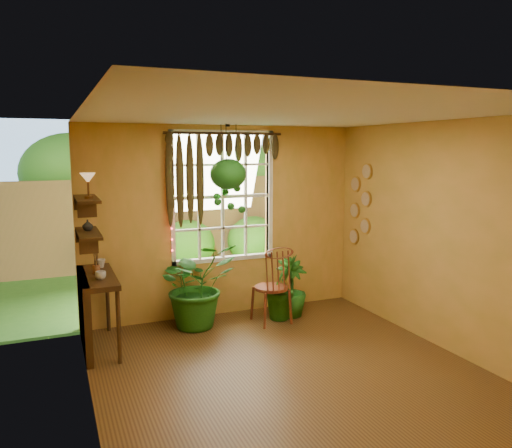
# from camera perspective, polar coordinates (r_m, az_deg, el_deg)

# --- Properties ---
(floor) EXTENTS (4.50, 4.50, 0.00)m
(floor) POSITION_cam_1_polar(r_m,az_deg,el_deg) (5.48, 4.38, -17.02)
(floor) COLOR brown
(floor) RESTS_ON ground
(ceiling) EXTENTS (4.50, 4.50, 0.00)m
(ceiling) POSITION_cam_1_polar(r_m,az_deg,el_deg) (4.96, 4.74, 12.40)
(ceiling) COLOR white
(ceiling) RESTS_ON wall_back
(wall_back) EXTENTS (4.00, 0.00, 4.00)m
(wall_back) POSITION_cam_1_polar(r_m,az_deg,el_deg) (7.10, -3.74, 0.30)
(wall_back) COLOR #DFA04C
(wall_back) RESTS_ON floor
(wall_left) EXTENTS (0.00, 4.50, 4.50)m
(wall_left) POSITION_cam_1_polar(r_m,az_deg,el_deg) (4.52, -18.71, -4.86)
(wall_left) COLOR #DFA04C
(wall_left) RESTS_ON floor
(wall_right) EXTENTS (0.00, 4.50, 4.50)m
(wall_right) POSITION_cam_1_polar(r_m,az_deg,el_deg) (6.21, 21.22, -1.44)
(wall_right) COLOR #DFA04C
(wall_right) RESTS_ON floor
(window) EXTENTS (1.52, 0.10, 1.86)m
(window) POSITION_cam_1_polar(r_m,az_deg,el_deg) (7.09, -3.85, 3.14)
(window) COLOR white
(window) RESTS_ON wall_back
(valance_vine) EXTENTS (1.70, 0.12, 1.10)m
(valance_vine) POSITION_cam_1_polar(r_m,az_deg,el_deg) (6.92, -4.24, 7.79)
(valance_vine) COLOR #37230F
(valance_vine) RESTS_ON window
(string_lights) EXTENTS (0.03, 0.03, 1.54)m
(string_lights) POSITION_cam_1_polar(r_m,az_deg,el_deg) (6.79, -9.70, 3.22)
(string_lights) COLOR #FF2633
(string_lights) RESTS_ON window
(wall_plates) EXTENTS (0.04, 0.32, 1.10)m
(wall_plates) POSITION_cam_1_polar(r_m,az_deg,el_deg) (7.55, 11.79, 2.16)
(wall_plates) COLOR beige
(wall_plates) RESTS_ON wall_right
(counter_ledge) EXTENTS (0.40, 1.20, 0.90)m
(counter_ledge) POSITION_cam_1_polar(r_m,az_deg,el_deg) (6.28, -18.57, -8.69)
(counter_ledge) COLOR #37230F
(counter_ledge) RESTS_ON floor
(shelf_lower) EXTENTS (0.25, 0.90, 0.04)m
(shelf_lower) POSITION_cam_1_polar(r_m,az_deg,el_deg) (6.09, -18.63, -1.02)
(shelf_lower) COLOR #37230F
(shelf_lower) RESTS_ON wall_left
(shelf_upper) EXTENTS (0.25, 0.90, 0.04)m
(shelf_upper) POSITION_cam_1_polar(r_m,az_deg,el_deg) (6.04, -18.81, 2.73)
(shelf_upper) COLOR #37230F
(shelf_upper) RESTS_ON wall_left
(backyard) EXTENTS (14.00, 10.00, 12.00)m
(backyard) POSITION_cam_1_polar(r_m,az_deg,el_deg) (11.60, -10.03, 3.04)
(backyard) COLOR #275C1A
(backyard) RESTS_ON ground
(windsor_chair) EXTENTS (0.49, 0.52, 1.24)m
(windsor_chair) POSITION_cam_1_polar(r_m,az_deg,el_deg) (6.90, 1.88, -8.36)
(windsor_chair) COLOR brown
(windsor_chair) RESTS_ON floor
(potted_plant_left) EXTENTS (1.17, 1.05, 1.16)m
(potted_plant_left) POSITION_cam_1_polar(r_m,az_deg,el_deg) (6.74, -6.76, -6.89)
(potted_plant_left) COLOR #154B14
(potted_plant_left) RESTS_ON floor
(potted_plant_mid) EXTENTS (0.60, 0.54, 0.91)m
(potted_plant_mid) POSITION_cam_1_polar(r_m,az_deg,el_deg) (7.05, 3.02, -7.18)
(potted_plant_mid) COLOR #154B14
(potted_plant_mid) RESTS_ON floor
(potted_plant_right) EXTENTS (0.52, 0.52, 0.82)m
(potted_plant_right) POSITION_cam_1_polar(r_m,az_deg,el_deg) (7.18, 3.94, -7.27)
(potted_plant_right) COLOR #154B14
(potted_plant_right) RESTS_ON floor
(hanging_basket) EXTENTS (0.49, 0.49, 1.22)m
(hanging_basket) POSITION_cam_1_polar(r_m,az_deg,el_deg) (6.81, -3.21, 5.29)
(hanging_basket) COLOR black
(hanging_basket) RESTS_ON ceiling
(cup_a) EXTENTS (0.15, 0.15, 0.10)m
(cup_a) POSITION_cam_1_polar(r_m,az_deg,el_deg) (5.95, -17.34, -5.62)
(cup_a) COLOR silver
(cup_a) RESTS_ON counter_ledge
(cup_b) EXTENTS (0.14, 0.14, 0.10)m
(cup_b) POSITION_cam_1_polar(r_m,az_deg,el_deg) (6.55, -17.32, -4.31)
(cup_b) COLOR beige
(cup_b) RESTS_ON counter_ledge
(brush_jar) EXTENTS (0.09, 0.09, 0.32)m
(brush_jar) POSITION_cam_1_polar(r_m,az_deg,el_deg) (6.21, -17.80, -4.34)
(brush_jar) COLOR brown
(brush_jar) RESTS_ON counter_ledge
(shelf_vase) EXTENTS (0.13, 0.13, 0.13)m
(shelf_vase) POSITION_cam_1_polar(r_m,az_deg,el_deg) (6.18, -18.69, -0.12)
(shelf_vase) COLOR #B2AD99
(shelf_vase) RESTS_ON shelf_lower
(tiffany_lamp) EXTENTS (0.17, 0.17, 0.29)m
(tiffany_lamp) POSITION_cam_1_polar(r_m,az_deg,el_deg) (5.87, -18.66, 4.82)
(tiffany_lamp) COLOR brown
(tiffany_lamp) RESTS_ON shelf_upper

